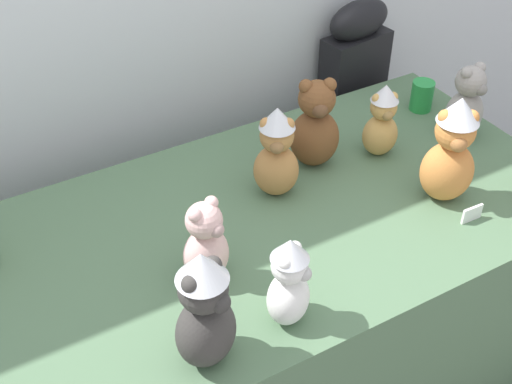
# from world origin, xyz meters

# --- Properties ---
(display_table) EXTENTS (1.99, 0.96, 0.77)m
(display_table) POSITION_xyz_m (0.00, 0.25, 0.38)
(display_table) COLOR #4C6B4C
(display_table) RESTS_ON ground_plane
(instrument_case) EXTENTS (0.29, 0.15, 1.06)m
(instrument_case) POSITION_xyz_m (0.80, 0.86, 0.53)
(instrument_case) COLOR black
(instrument_case) RESTS_ON ground_plane
(teddy_bear_ash) EXTENTS (0.15, 0.13, 0.27)m
(teddy_bear_ash) POSITION_xyz_m (0.84, 0.30, 0.89)
(teddy_bear_ash) COLOR gray
(teddy_bear_ash) RESTS_ON display_table
(teddy_bear_charcoal) EXTENTS (0.19, 0.18, 0.34)m
(teddy_bear_charcoal) POSITION_xyz_m (-0.34, -0.11, 0.93)
(teddy_bear_charcoal) COLOR #383533
(teddy_bear_charcoal) RESTS_ON display_table
(teddy_bear_chestnut) EXTENTS (0.20, 0.18, 0.31)m
(teddy_bear_chestnut) POSITION_xyz_m (0.31, 0.42, 0.91)
(teddy_bear_chestnut) COLOR brown
(teddy_bear_chestnut) RESTS_ON display_table
(teddy_bear_caramel) EXTENTS (0.18, 0.17, 0.30)m
(teddy_bear_caramel) POSITION_xyz_m (0.13, 0.35, 0.91)
(teddy_bear_caramel) COLOR #B27A42
(teddy_bear_caramel) RESTS_ON display_table
(teddy_bear_snow) EXTENTS (0.16, 0.15, 0.27)m
(teddy_bear_snow) POSITION_xyz_m (-0.11, -0.10, 0.90)
(teddy_bear_snow) COLOR white
(teddy_bear_snow) RESTS_ON display_table
(teddy_bear_ginger) EXTENTS (0.20, 0.20, 0.35)m
(teddy_bear_ginger) POSITION_xyz_m (0.56, 0.08, 0.94)
(teddy_bear_ginger) COLOR #D17F3D
(teddy_bear_ginger) RESTS_ON display_table
(teddy_bear_honey) EXTENTS (0.14, 0.13, 0.26)m
(teddy_bear_honey) POSITION_xyz_m (0.53, 0.36, 0.89)
(teddy_bear_honey) COLOR tan
(teddy_bear_honey) RESTS_ON display_table
(teddy_bear_blush) EXTENTS (0.16, 0.15, 0.26)m
(teddy_bear_blush) POSITION_xyz_m (-0.22, 0.13, 0.88)
(teddy_bear_blush) COLOR beige
(teddy_bear_blush) RESTS_ON display_table
(party_cup_green) EXTENTS (0.08, 0.08, 0.11)m
(party_cup_green) POSITION_xyz_m (0.84, 0.51, 0.82)
(party_cup_green) COLOR #238C3D
(party_cup_green) RESTS_ON display_table
(name_card_front_left) EXTENTS (0.07, 0.01, 0.05)m
(name_card_front_left) POSITION_xyz_m (0.56, -0.05, 0.79)
(name_card_front_left) COLOR white
(name_card_front_left) RESTS_ON display_table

